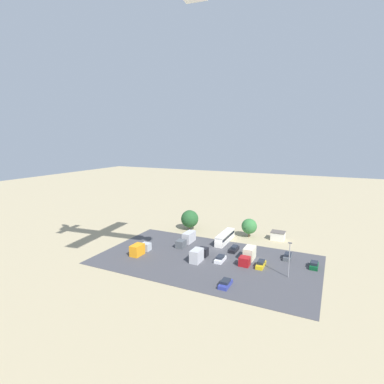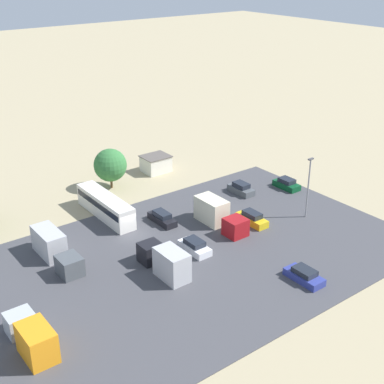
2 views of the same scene
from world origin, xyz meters
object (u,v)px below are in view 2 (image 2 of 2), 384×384
at_px(shed_building, 156,164).
at_px(parked_truck_3, 166,261).
at_px(parked_car_5, 162,218).
at_px(parked_truck_2, 55,249).
at_px(parked_car_1, 304,276).
at_px(parked_car_0, 287,184).
at_px(parked_car_4, 252,218).
at_px(parked_car_2, 195,246).
at_px(parked_truck_1, 32,337).
at_px(parked_truck_0, 218,215).
at_px(parked_car_3, 241,189).
at_px(bus, 105,205).

relative_size(shed_building, parked_truck_3, 0.59).
distance_m(parked_car_5, parked_truck_2, 15.19).
height_order(parked_car_1, parked_car_5, parked_car_5).
height_order(parked_car_0, parked_car_4, parked_car_4).
bearing_deg(parked_car_2, parked_truck_1, -167.36).
height_order(shed_building, parked_car_0, shed_building).
distance_m(shed_building, parked_truck_1, 43.85).
bearing_deg(parked_car_0, parked_truck_0, -169.39).
height_order(parked_car_0, parked_truck_2, parked_truck_2).
bearing_deg(parked_car_4, shed_building, 89.66).
bearing_deg(parked_car_3, shed_building, 109.20).
xyz_separation_m(bus, parked_car_3, (-19.72, 5.41, -0.94)).
relative_size(shed_building, parked_car_3, 1.02).
height_order(parked_car_0, parked_car_1, parked_car_0).
height_order(shed_building, parked_truck_0, parked_truck_0).
relative_size(parked_car_5, parked_truck_3, 0.62).
xyz_separation_m(bus, parked_car_5, (-5.02, 6.17, -0.98)).
xyz_separation_m(parked_car_5, parked_truck_1, (23.24, 13.46, 0.74)).
bearing_deg(parked_car_2, parked_car_1, -64.73).
xyz_separation_m(parked_truck_1, parked_truck_2, (-8.07, -13.26, 0.05)).
height_order(bus, parked_car_5, bus).
bearing_deg(parked_truck_3, parked_truck_1, -169.40).
relative_size(parked_car_4, parked_truck_0, 0.56).
distance_m(parked_car_3, parked_truck_0, 10.97).
relative_size(shed_building, parked_car_0, 1.05).
xyz_separation_m(parked_car_3, parked_truck_1, (37.94, 14.22, 0.71)).
bearing_deg(parked_truck_0, shed_building, -101.06).
xyz_separation_m(parked_car_0, parked_truck_2, (36.62, -1.84, 0.80)).
relative_size(parked_car_2, parked_truck_3, 0.59).
distance_m(bus, parked_truck_1, 26.78).
relative_size(parked_car_4, parked_truck_1, 0.64).
height_order(shed_building, bus, bus).
bearing_deg(parked_truck_0, parked_car_3, -148.00).
distance_m(shed_building, parked_car_0, 21.43).
height_order(parked_car_1, parked_truck_0, parked_truck_0).
bearing_deg(shed_building, parked_truck_0, 78.94).
distance_m(parked_car_2, parked_truck_3, 5.84).
bearing_deg(parked_truck_0, parked_car_1, 87.18).
relative_size(shed_building, parked_car_1, 0.97).
xyz_separation_m(parked_car_2, parked_truck_1, (22.15, 4.97, 0.75)).
bearing_deg(parked_car_5, bus, -50.85).
distance_m(parked_car_1, parked_truck_1, 28.83).
bearing_deg(shed_building, parked_truck_1, 41.73).
relative_size(shed_building, parked_car_5, 0.94).
bearing_deg(parked_car_4, parked_car_2, -173.69).
height_order(parked_car_3, parked_truck_1, parked_truck_1).
height_order(bus, parked_car_2, bus).
xyz_separation_m(parked_car_5, parked_truck_3, (6.56, 10.33, 0.89)).
relative_size(parked_truck_0, parked_truck_3, 1.11).
bearing_deg(parked_car_1, parked_truck_1, 165.50).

